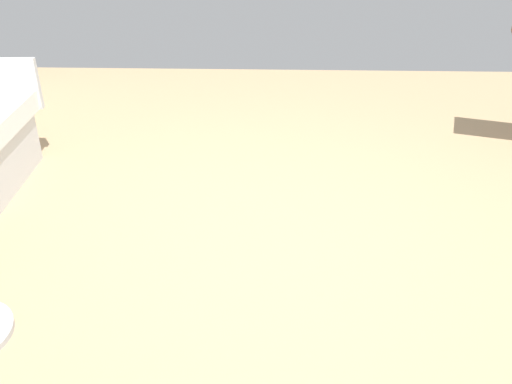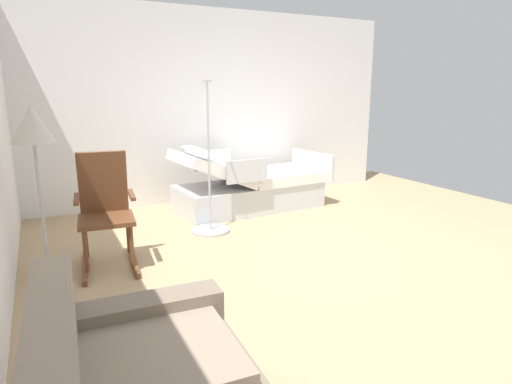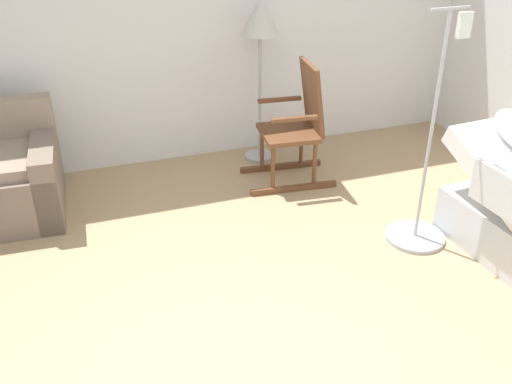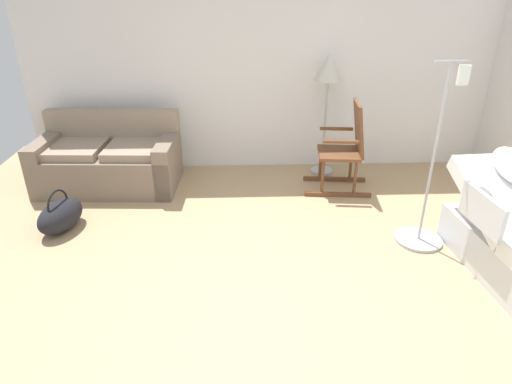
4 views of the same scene
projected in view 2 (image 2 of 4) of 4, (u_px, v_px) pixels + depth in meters
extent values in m
plane|color=tan|center=(332.00, 262.00, 4.17)|extent=(7.11, 7.11, 0.00)
cube|color=white|center=(218.00, 107.00, 6.39)|extent=(0.10, 5.57, 2.70)
cube|color=silver|center=(249.00, 196.00, 6.00)|extent=(1.01, 1.99, 0.35)
cube|color=white|center=(278.00, 175.00, 6.18)|extent=(0.99, 1.22, 0.14)
cube|color=white|center=(212.00, 169.00, 5.64)|extent=(0.97, 0.99, 0.49)
ellipsoid|color=white|center=(199.00, 153.00, 5.51)|extent=(0.37, 0.52, 0.31)
cube|color=silver|center=(247.00, 171.00, 5.32)|extent=(0.07, 0.56, 0.28)
cube|color=silver|center=(212.00, 160.00, 6.17)|extent=(0.07, 0.56, 0.28)
cube|color=silver|center=(312.00, 164.00, 6.45)|extent=(0.95, 0.12, 0.36)
cylinder|color=black|center=(206.00, 220.00, 5.34)|extent=(0.10, 0.10, 0.10)
cylinder|color=black|center=(185.00, 207.00, 5.94)|extent=(0.10, 0.10, 0.10)
cylinder|color=black|center=(312.00, 203.00, 6.12)|extent=(0.10, 0.10, 0.10)
cylinder|color=black|center=(283.00, 193.00, 6.73)|extent=(0.10, 0.10, 0.10)
cube|color=gray|center=(158.00, 357.00, 1.86)|extent=(0.70, 0.68, 0.10)
cube|color=#7D6C5C|center=(139.00, 356.00, 2.19)|extent=(0.22, 0.86, 0.60)
cube|color=brown|center=(85.00, 267.00, 3.97)|extent=(0.76, 0.12, 0.05)
cube|color=brown|center=(134.00, 261.00, 4.12)|extent=(0.76, 0.12, 0.05)
cylinder|color=brown|center=(132.00, 245.00, 3.89)|extent=(0.04, 0.04, 0.40)
cylinder|color=brown|center=(85.00, 250.00, 3.76)|extent=(0.04, 0.04, 0.40)
cylinder|color=brown|center=(128.00, 233.00, 4.23)|extent=(0.04, 0.04, 0.40)
cylinder|color=brown|center=(86.00, 237.00, 4.10)|extent=(0.04, 0.04, 0.40)
cube|color=brown|center=(106.00, 220.00, 3.95)|extent=(0.51, 0.52, 0.04)
cube|color=brown|center=(103.00, 183.00, 4.06)|extent=(0.16, 0.44, 0.60)
cube|color=brown|center=(131.00, 195.00, 3.96)|extent=(0.39, 0.08, 0.03)
cube|color=brown|center=(76.00, 199.00, 3.80)|extent=(0.39, 0.08, 0.03)
cylinder|color=#B2B5BA|center=(50.00, 279.00, 3.76)|extent=(0.28, 0.28, 0.03)
cylinder|color=#B2B5BA|center=(42.00, 212.00, 3.62)|extent=(0.03, 0.03, 1.15)
cone|color=beige|center=(32.00, 124.00, 3.46)|extent=(0.34, 0.34, 0.30)
cylinder|color=#B2B5BA|center=(211.00, 230.00, 5.05)|extent=(0.44, 0.44, 0.03)
cylinder|color=#B2B5BA|center=(209.00, 158.00, 4.86)|extent=(0.02, 0.02, 1.65)
cube|color=#B2B5BA|center=(207.00, 81.00, 4.67)|extent=(0.28, 0.02, 0.02)
cube|color=white|center=(203.00, 92.00, 4.80)|extent=(0.09, 0.04, 0.16)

